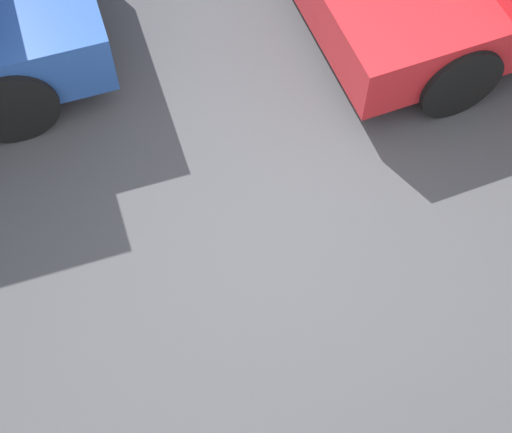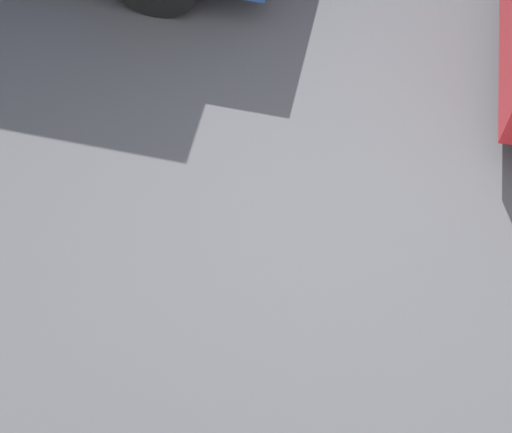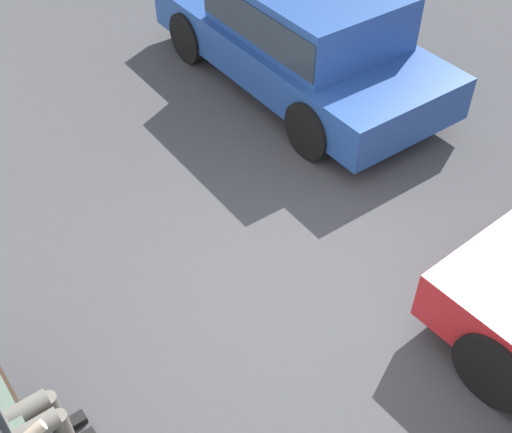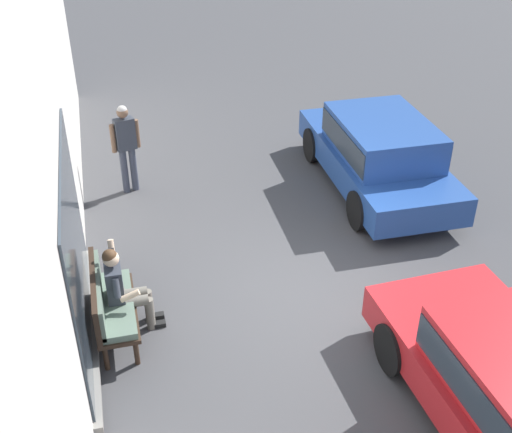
{
  "view_description": "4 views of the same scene",
  "coord_description": "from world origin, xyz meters",
  "views": [
    {
      "loc": [
        1.02,
        2.6,
        4.98
      ],
      "look_at": [
        0.26,
        0.36,
        0.84
      ],
      "focal_mm": 55.0,
      "sensor_mm": 36.0,
      "label": 1
    },
    {
      "loc": [
        0.02,
        2.6,
        4.16
      ],
      "look_at": [
        0.42,
        0.63,
        0.77
      ],
      "focal_mm": 55.0,
      "sensor_mm": 36.0,
      "label": 2
    },
    {
      "loc": [
        -2.79,
        2.6,
        4.65
      ],
      "look_at": [
        0.45,
        0.19,
        0.78
      ],
      "focal_mm": 45.0,
      "sensor_mm": 36.0,
      "label": 3
    },
    {
      "loc": [
        -7.08,
        2.6,
        6.14
      ],
      "look_at": [
        0.45,
        0.69,
        1.24
      ],
      "focal_mm": 45.0,
      "sensor_mm": 36.0,
      "label": 4
    }
  ],
  "objects": [
    {
      "name": "ground_plane",
      "position": [
        0.0,
        0.0,
        0.0
      ],
      "size": [
        60.0,
        60.0,
        0.0
      ],
      "primitive_type": "plane",
      "color": "#424244"
    }
  ]
}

